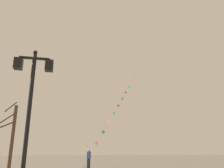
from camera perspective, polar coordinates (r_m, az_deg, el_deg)
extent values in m
cylinder|color=black|center=(8.08, -20.45, -8.94)|extent=(0.14, 0.14, 4.86)
sphere|color=black|center=(8.74, -18.79, 7.54)|extent=(0.16, 0.16, 0.16)
cube|color=black|center=(8.65, -18.93, 6.14)|extent=(1.06, 0.08, 0.08)
cube|color=black|center=(8.65, -22.55, 4.75)|extent=(0.28, 0.28, 0.40)
cube|color=beige|center=(8.65, -22.55, 4.75)|extent=(0.19, 0.19, 0.30)
cube|color=black|center=(8.50, -15.55, 4.42)|extent=(0.28, 0.28, 0.40)
cube|color=beige|center=(8.50, -15.55, 4.42)|extent=(0.19, 0.19, 0.30)
cylinder|color=brown|center=(23.38, -7.07, -19.97)|extent=(0.06, 0.06, 0.18)
cylinder|color=silver|center=(24.46, -5.36, -17.11)|extent=(1.52, 2.13, 2.19)
cylinder|color=silver|center=(26.35, -3.00, -13.31)|extent=(0.94, 1.31, 1.35)
cylinder|color=silver|center=(27.87, -1.48, -10.76)|extent=(0.94, 1.31, 1.35)
cylinder|color=silver|center=(29.47, -0.13, -8.48)|extent=(0.94, 1.31, 1.35)
cylinder|color=silver|center=(31.11, 1.06, -6.43)|extent=(0.94, 1.31, 1.35)
cylinder|color=silver|center=(32.81, 2.12, -4.58)|extent=(0.94, 1.31, 1.35)
cylinder|color=silver|center=(34.55, 3.07, -2.92)|extent=(0.94, 1.31, 1.35)
cylinder|color=silver|center=(36.32, 3.93, -1.42)|extent=(0.94, 1.31, 1.35)
cylinder|color=silver|center=(38.12, 4.70, -0.06)|extent=(0.94, 1.31, 1.35)
cylinder|color=silver|center=(39.95, 5.41, 1.18)|extent=(0.94, 1.31, 1.35)
cube|color=pink|center=(25.61, -3.85, -14.69)|extent=(0.41, 0.28, 0.48)
cylinder|color=pink|center=(25.60, -3.86, -15.41)|extent=(0.04, 0.05, 0.26)
cube|color=green|center=(27.10, -2.21, -12.00)|extent=(0.44, 0.22, 0.48)
cylinder|color=green|center=(27.07, -2.22, -12.73)|extent=(0.02, 0.03, 0.31)
cube|color=pink|center=(28.66, -0.78, -9.59)|extent=(0.32, 0.38, 0.48)
cylinder|color=pink|center=(28.62, -0.78, -10.21)|extent=(0.05, 0.04, 0.25)
cube|color=green|center=(30.28, 0.48, -7.42)|extent=(0.38, 0.32, 0.48)
cylinder|color=green|center=(30.23, 0.48, -8.12)|extent=(0.05, 0.05, 0.36)
cube|color=pink|center=(31.96, 1.61, -5.48)|extent=(0.45, 0.20, 0.48)
cylinder|color=pink|center=(31.89, 1.61, -6.13)|extent=(0.03, 0.05, 0.35)
cube|color=green|center=(33.68, 2.61, -3.73)|extent=(0.41, 0.27, 0.48)
cylinder|color=green|center=(33.61, 2.62, -4.25)|extent=(0.03, 0.03, 0.23)
cube|color=pink|center=(35.43, 3.51, -2.15)|extent=(0.45, 0.20, 0.48)
cylinder|color=pink|center=(35.35, 3.52, -2.68)|extent=(0.02, 0.03, 0.29)
cube|color=green|center=(37.22, 4.33, -0.73)|extent=(0.37, 0.34, 0.48)
cylinder|color=green|center=(37.12, 4.34, -1.25)|extent=(0.05, 0.06, 0.32)
cube|color=pink|center=(39.04, 5.06, 0.57)|extent=(0.36, 0.34, 0.48)
cylinder|color=pink|center=(38.94, 5.08, 0.14)|extent=(0.05, 0.05, 0.24)
cube|color=green|center=(40.87, 5.74, 1.75)|extent=(0.33, 0.37, 0.48)
cylinder|color=green|center=(40.78, 5.75, 1.33)|extent=(0.05, 0.05, 0.25)
cube|color=#1E1E2D|center=(22.01, -5.93, -19.28)|extent=(0.32, 0.36, 0.90)
cube|color=#264C8C|center=(21.99, -5.87, -17.38)|extent=(0.40, 0.45, 0.60)
sphere|color=tan|center=(21.99, -5.84, -16.29)|extent=(0.22, 0.22, 0.22)
cylinder|color=#264C8C|center=(22.19, -5.62, -16.94)|extent=(0.27, 0.38, 0.50)
cylinder|color=#4C3826|center=(18.13, -23.84, -12.42)|extent=(0.24, 0.24, 4.79)
cylinder|color=#4C3826|center=(18.55, -24.18, -5.31)|extent=(0.87, 0.26, 0.77)
cylinder|color=#4C3826|center=(18.01, -25.38, -9.42)|extent=(1.16, 0.73, 0.71)
cylinder|color=#4C3826|center=(18.14, -24.88, -7.84)|extent=(1.01, 0.55, 0.93)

